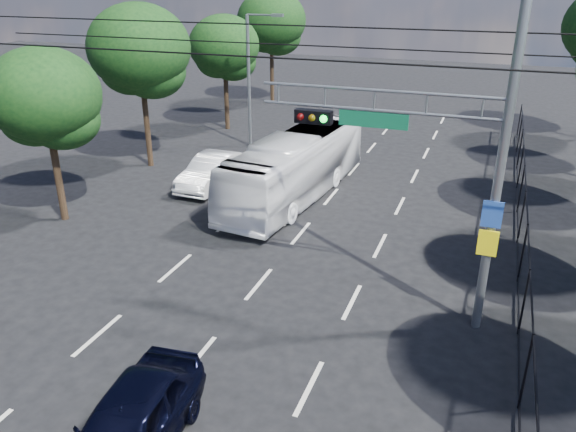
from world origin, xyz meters
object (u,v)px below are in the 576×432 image
at_px(navy_hatchback, 130,426).
at_px(white_van, 212,171).
at_px(signal_mast, 452,137).
at_px(white_bus, 296,166).

relative_size(navy_hatchback, white_van, 0.99).
bearing_deg(white_van, signal_mast, -33.40).
height_order(signal_mast, white_van, signal_mast).
relative_size(signal_mast, white_bus, 0.95).
bearing_deg(white_van, white_bus, 1.97).
bearing_deg(white_bus, navy_hatchback, -77.37).
bearing_deg(white_bus, signal_mast, -42.15).
xyz_separation_m(signal_mast, navy_hatchback, (-4.98, -7.12, -4.50)).
bearing_deg(signal_mast, white_bus, 132.08).
relative_size(white_bus, white_van, 2.27).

